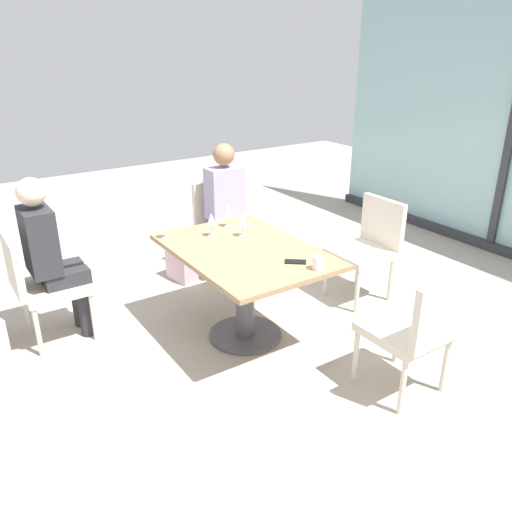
% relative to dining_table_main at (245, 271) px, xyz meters
% --- Properties ---
extents(ground_plane, '(12.00, 12.00, 0.00)m').
position_rel_dining_table_main_xyz_m(ground_plane, '(0.00, 0.00, -0.55)').
color(ground_plane, '#A89E8E').
extents(window_wall_backdrop, '(4.48, 0.10, 2.70)m').
position_rel_dining_table_main_xyz_m(window_wall_backdrop, '(0.00, 3.20, 0.66)').
color(window_wall_backdrop, '#8EB7BC').
rests_on(window_wall_backdrop, ground_plane).
extents(dining_table_main, '(1.31, 0.90, 0.73)m').
position_rel_dining_table_main_xyz_m(dining_table_main, '(0.00, 0.00, 0.00)').
color(dining_table_main, '#997551').
rests_on(dining_table_main, ground_plane).
extents(chair_far_left, '(0.50, 0.46, 0.87)m').
position_rel_dining_table_main_xyz_m(chair_far_left, '(-1.18, 0.50, -0.06)').
color(chair_far_left, beige).
rests_on(chair_far_left, ground_plane).
extents(chair_front_left, '(0.46, 0.50, 0.87)m').
position_rel_dining_table_main_xyz_m(chair_front_left, '(-0.79, -1.28, -0.06)').
color(chair_front_left, beige).
rests_on(chair_front_left, ground_plane).
extents(chair_far_right, '(0.50, 0.46, 0.87)m').
position_rel_dining_table_main_xyz_m(chair_far_right, '(1.18, 0.50, -0.06)').
color(chair_far_right, beige).
rests_on(chair_far_right, ground_plane).
extents(chair_near_window, '(0.46, 0.51, 0.87)m').
position_rel_dining_table_main_xyz_m(chair_near_window, '(0.00, 1.28, -0.06)').
color(chair_near_window, beige).
rests_on(chair_near_window, ground_plane).
extents(person_far_left, '(0.39, 0.34, 1.26)m').
position_rel_dining_table_main_xyz_m(person_far_left, '(-1.07, 0.50, 0.15)').
color(person_far_left, '#9E93B7').
rests_on(person_far_left, ground_plane).
extents(person_front_left, '(0.34, 0.39, 1.26)m').
position_rel_dining_table_main_xyz_m(person_front_left, '(-0.79, -1.17, 0.15)').
color(person_front_left, '#28282D').
rests_on(person_front_left, ground_plane).
extents(wine_glass_0, '(0.07, 0.07, 0.18)m').
position_rel_dining_table_main_xyz_m(wine_glass_0, '(-0.48, 0.15, 0.31)').
color(wine_glass_0, silver).
rests_on(wine_glass_0, dining_table_main).
extents(wine_glass_1, '(0.07, 0.07, 0.18)m').
position_rel_dining_table_main_xyz_m(wine_glass_1, '(-0.23, 0.13, 0.31)').
color(wine_glass_1, silver).
rests_on(wine_glass_1, dining_table_main).
extents(wine_glass_2, '(0.07, 0.07, 0.18)m').
position_rel_dining_table_main_xyz_m(wine_glass_2, '(-0.42, 0.31, 0.31)').
color(wine_glass_2, silver).
rests_on(wine_glass_2, dining_table_main).
extents(wine_glass_3, '(0.07, 0.07, 0.18)m').
position_rel_dining_table_main_xyz_m(wine_glass_3, '(-0.52, -0.38, 0.31)').
color(wine_glass_3, silver).
rests_on(wine_glass_3, dining_table_main).
extents(wine_glass_4, '(0.07, 0.07, 0.18)m').
position_rel_dining_table_main_xyz_m(wine_glass_4, '(-0.36, -0.07, 0.31)').
color(wine_glass_4, silver).
rests_on(wine_glass_4, dining_table_main).
extents(coffee_cup, '(0.08, 0.08, 0.09)m').
position_rel_dining_table_main_xyz_m(coffee_cup, '(0.57, 0.21, 0.22)').
color(coffee_cup, white).
rests_on(coffee_cup, dining_table_main).
extents(cell_phone_on_table, '(0.15, 0.16, 0.01)m').
position_rel_dining_table_main_xyz_m(cell_phone_on_table, '(0.40, 0.16, 0.18)').
color(cell_phone_on_table, black).
rests_on(cell_phone_on_table, dining_table_main).
extents(handbag_0, '(0.32, 0.21, 0.28)m').
position_rel_dining_table_main_xyz_m(handbag_0, '(-1.20, 0.05, -0.41)').
color(handbag_0, beige).
rests_on(handbag_0, ground_plane).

